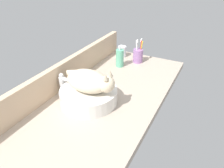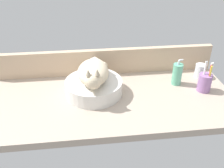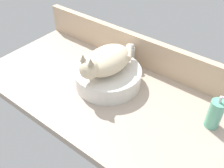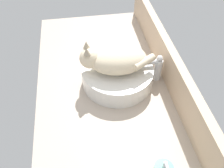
{
  "view_description": "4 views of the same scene",
  "coord_description": "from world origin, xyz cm",
  "px_view_note": "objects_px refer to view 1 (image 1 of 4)",
  "views": [
    {
      "loc": [
        -93.14,
        -52.98,
        72.06
      ],
      "look_at": [
        1.98,
        -3.44,
        8.75
      ],
      "focal_mm": 35.0,
      "sensor_mm": 36.0,
      "label": 1
    },
    {
      "loc": [
        -12.4,
        -114.12,
        78.92
      ],
      "look_at": [
        0.83,
        -1.72,
        10.06
      ],
      "focal_mm": 40.0,
      "sensor_mm": 36.0,
      "label": 2
    },
    {
      "loc": [
        50.71,
        -67.48,
        79.14
      ],
      "look_at": [
        -0.26,
        -1.83,
        8.79
      ],
      "focal_mm": 40.0,
      "sensor_mm": 36.0,
      "label": 3
    },
    {
      "loc": [
        72.53,
        -9.86,
        82.0
      ],
      "look_at": [
        1.69,
        1.57,
        9.59
      ],
      "focal_mm": 40.0,
      "sensor_mm": 36.0,
      "label": 4
    }
  ],
  "objects_px": {
    "water_glass": "(122,52)",
    "cat": "(90,81)",
    "faucet": "(64,83)",
    "soap_dispenser": "(120,58)",
    "toothbrush_cup": "(138,55)",
    "sink_basin": "(89,96)"
  },
  "relations": [
    {
      "from": "water_glass",
      "to": "cat",
      "type": "bearing_deg",
      "value": -169.42
    },
    {
      "from": "cat",
      "to": "faucet",
      "type": "distance_m",
      "value": 0.2
    },
    {
      "from": "cat",
      "to": "soap_dispenser",
      "type": "distance_m",
      "value": 0.51
    },
    {
      "from": "faucet",
      "to": "water_glass",
      "type": "bearing_deg",
      "value": -5.35
    },
    {
      "from": "soap_dispenser",
      "to": "toothbrush_cup",
      "type": "xyz_separation_m",
      "value": [
        0.13,
        -0.09,
        -0.01
      ]
    },
    {
      "from": "toothbrush_cup",
      "to": "water_glass",
      "type": "relative_size",
      "value": 2.17
    },
    {
      "from": "sink_basin",
      "to": "faucet",
      "type": "relative_size",
      "value": 2.36
    },
    {
      "from": "faucet",
      "to": "soap_dispenser",
      "type": "distance_m",
      "value": 0.51
    },
    {
      "from": "faucet",
      "to": "soap_dispenser",
      "type": "bearing_deg",
      "value": -14.35
    },
    {
      "from": "faucet",
      "to": "toothbrush_cup",
      "type": "distance_m",
      "value": 0.67
    },
    {
      "from": "soap_dispenser",
      "to": "water_glass",
      "type": "distance_m",
      "value": 0.19
    },
    {
      "from": "sink_basin",
      "to": "soap_dispenser",
      "type": "relative_size",
      "value": 1.96
    },
    {
      "from": "sink_basin",
      "to": "cat",
      "type": "bearing_deg",
      "value": -89.64
    },
    {
      "from": "cat",
      "to": "toothbrush_cup",
      "type": "height_order",
      "value": "cat"
    },
    {
      "from": "soap_dispenser",
      "to": "water_glass",
      "type": "xyz_separation_m",
      "value": [
        0.18,
        0.06,
        -0.03
      ]
    },
    {
      "from": "sink_basin",
      "to": "soap_dispenser",
      "type": "height_order",
      "value": "soap_dispenser"
    },
    {
      "from": "sink_basin",
      "to": "toothbrush_cup",
      "type": "relative_size",
      "value": 1.72
    },
    {
      "from": "water_glass",
      "to": "soap_dispenser",
      "type": "bearing_deg",
      "value": -160.05
    },
    {
      "from": "soap_dispenser",
      "to": "cat",
      "type": "bearing_deg",
      "value": -172.89
    },
    {
      "from": "sink_basin",
      "to": "faucet",
      "type": "xyz_separation_m",
      "value": [
        0.01,
        0.18,
        0.03
      ]
    },
    {
      "from": "soap_dispenser",
      "to": "water_glass",
      "type": "relative_size",
      "value": 1.9
    },
    {
      "from": "soap_dispenser",
      "to": "toothbrush_cup",
      "type": "height_order",
      "value": "toothbrush_cup"
    }
  ]
}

